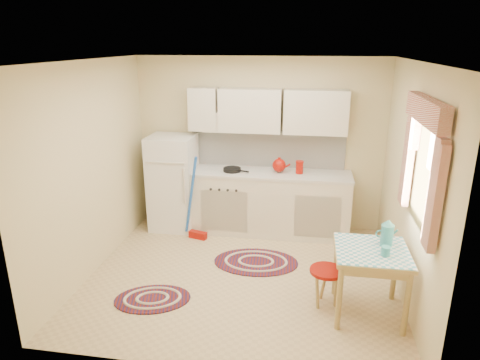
# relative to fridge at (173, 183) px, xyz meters

# --- Properties ---
(room_shell) EXTENTS (3.64, 3.60, 2.52)m
(room_shell) POSITION_rel_fridge_xyz_m (1.38, -1.01, 0.90)
(room_shell) COLOR tan
(room_shell) RESTS_ON ground
(fridge) EXTENTS (0.65, 0.60, 1.40)m
(fridge) POSITION_rel_fridge_xyz_m (0.00, 0.00, 0.00)
(fridge) COLOR white
(fridge) RESTS_ON ground
(broom) EXTENTS (0.30, 0.19, 1.20)m
(broom) POSITION_rel_fridge_xyz_m (0.45, -0.35, -0.10)
(broom) COLOR blue
(broom) RESTS_ON ground
(base_cabinets) EXTENTS (2.25, 0.60, 0.88)m
(base_cabinets) POSITION_rel_fridge_xyz_m (1.44, 0.05, -0.26)
(base_cabinets) COLOR beige
(base_cabinets) RESTS_ON ground
(countertop) EXTENTS (2.27, 0.62, 0.04)m
(countertop) POSITION_rel_fridge_xyz_m (1.44, 0.05, 0.20)
(countertop) COLOR beige
(countertop) RESTS_ON base_cabinets
(frying_pan) EXTENTS (0.32, 0.32, 0.05)m
(frying_pan) POSITION_rel_fridge_xyz_m (0.88, 0.00, 0.24)
(frying_pan) COLOR black
(frying_pan) RESTS_ON countertop
(red_kettle) EXTENTS (0.23, 0.22, 0.21)m
(red_kettle) POSITION_rel_fridge_xyz_m (1.55, 0.05, 0.33)
(red_kettle) COLOR #980E05
(red_kettle) RESTS_ON countertop
(red_canister) EXTENTS (0.12, 0.12, 0.16)m
(red_canister) POSITION_rel_fridge_xyz_m (1.84, 0.05, 0.30)
(red_canister) COLOR #980E05
(red_canister) RESTS_ON countertop
(table) EXTENTS (0.72, 0.72, 0.72)m
(table) POSITION_rel_fridge_xyz_m (2.62, -1.79, -0.34)
(table) COLOR tan
(table) RESTS_ON ground
(stool) EXTENTS (0.40, 0.40, 0.42)m
(stool) POSITION_rel_fridge_xyz_m (2.20, -1.70, -0.49)
(stool) COLOR #980E05
(stool) RESTS_ON ground
(coffee_pot) EXTENTS (0.17, 0.15, 0.31)m
(coffee_pot) POSITION_rel_fridge_xyz_m (2.76, -1.67, 0.17)
(coffee_pot) COLOR teal
(coffee_pot) RESTS_ON table
(mug) EXTENTS (0.12, 0.12, 0.10)m
(mug) POSITION_rel_fridge_xyz_m (2.72, -1.89, 0.07)
(mug) COLOR teal
(mug) RESTS_ON table
(rug_center) EXTENTS (1.12, 0.78, 0.02)m
(rug_center) POSITION_rel_fridge_xyz_m (1.36, -0.92, -0.69)
(rug_center) COLOR maroon
(rug_center) RESTS_ON ground
(rug_left) EXTENTS (0.95, 0.75, 0.02)m
(rug_left) POSITION_rel_fridge_xyz_m (0.34, -1.92, -0.69)
(rug_left) COLOR maroon
(rug_left) RESTS_ON ground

